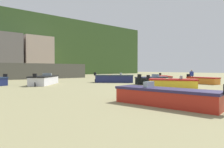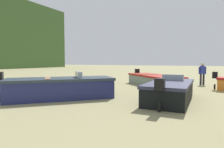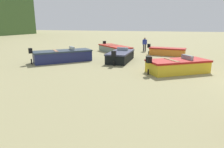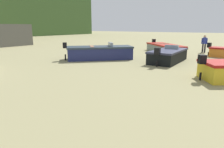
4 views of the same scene
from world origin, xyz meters
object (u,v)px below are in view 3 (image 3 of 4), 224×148
boat_black_2 (121,56)px  boat_yellow_3 (178,66)px  boat_grey_1 (114,49)px  beach_walker_foreground (145,43)px  boat_orange_10 (167,51)px  boat_navy_6 (63,56)px

boat_black_2 → boat_yellow_3: (-2.85, -4.67, 0.01)m
boat_grey_1 → beach_walker_foreground: size_ratio=2.98×
boat_grey_1 → boat_orange_10: size_ratio=1.24×
boat_orange_10 → boat_grey_1: bearing=-86.2°
boat_orange_10 → beach_walker_foreground: size_ratio=2.41×
boat_navy_6 → beach_walker_foreground: beach_walker_foreground is taller
boat_yellow_3 → boat_orange_10: 7.53m
boat_grey_1 → boat_orange_10: (-0.25, -5.71, -0.00)m
boat_navy_6 → beach_walker_foreground: bearing=102.1°
boat_black_2 → boat_orange_10: size_ratio=1.10×
boat_orange_10 → beach_walker_foreground: beach_walker_foreground is taller
boat_yellow_3 → boat_orange_10: boat_yellow_3 is taller
boat_grey_1 → boat_yellow_3: (-7.71, -6.72, 0.04)m
beach_walker_foreground → boat_yellow_3: bearing=90.3°
boat_grey_1 → boat_orange_10: boat_grey_1 is taller
boat_yellow_3 → boat_navy_6: 9.38m
beach_walker_foreground → boat_grey_1: bearing=15.2°
boat_yellow_3 → beach_walker_foreground: 10.55m
boat_navy_6 → boat_orange_10: 10.43m
boat_grey_1 → beach_walker_foreground: bearing=170.3°
boat_yellow_3 → beach_walker_foreground: (9.86, 3.69, 0.52)m
boat_grey_1 → boat_navy_6: bearing=23.4°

